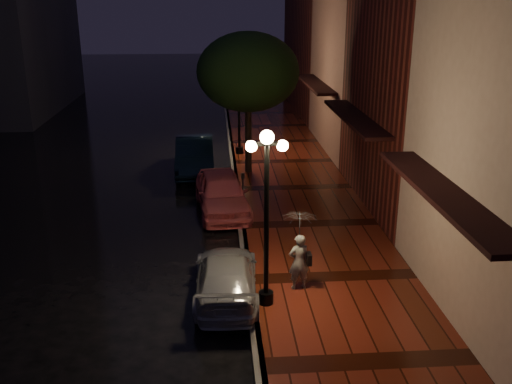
# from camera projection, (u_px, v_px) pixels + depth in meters

# --- Properties ---
(ground) EXTENTS (120.00, 120.00, 0.00)m
(ground) POSITION_uv_depth(u_px,v_px,m) (242.00, 230.00, 18.66)
(ground) COLOR black
(ground) RESTS_ON ground
(sidewalk) EXTENTS (4.50, 60.00, 0.15)m
(sidewalk) POSITION_uv_depth(u_px,v_px,m) (310.00, 226.00, 18.80)
(sidewalk) COLOR #44170C
(sidewalk) RESTS_ON ground
(curb) EXTENTS (0.25, 60.00, 0.15)m
(curb) POSITION_uv_depth(u_px,v_px,m) (242.00, 227.00, 18.64)
(curb) COLOR #595451
(curb) RESTS_ON ground
(storefront_mid) EXTENTS (5.00, 8.00, 11.00)m
(storefront_mid) POSITION_uv_depth(u_px,v_px,m) (444.00, 51.00, 19.24)
(storefront_mid) COLOR #511914
(storefront_mid) RESTS_ON ground
(storefront_far) EXTENTS (5.00, 8.00, 9.00)m
(storefront_far) POSITION_uv_depth(u_px,v_px,m) (377.00, 57.00, 27.11)
(storefront_far) COLOR #8C5951
(storefront_far) RESTS_ON ground
(storefront_extra) EXTENTS (5.00, 12.00, 10.00)m
(storefront_extra) POSITION_uv_depth(u_px,v_px,m) (335.00, 33.00, 36.37)
(storefront_extra) COLOR #511914
(storefront_extra) RESTS_ON ground
(streetlamp_near) EXTENTS (0.96, 0.36, 4.31)m
(streetlamp_near) POSITION_uv_depth(u_px,v_px,m) (267.00, 209.00, 13.13)
(streetlamp_near) COLOR black
(streetlamp_near) RESTS_ON sidewalk
(streetlamp_far) EXTENTS (0.96, 0.36, 4.31)m
(streetlamp_far) POSITION_uv_depth(u_px,v_px,m) (239.00, 102.00, 26.32)
(streetlamp_far) COLOR black
(streetlamp_far) RESTS_ON sidewalk
(street_tree) EXTENTS (4.16, 4.16, 5.80)m
(street_tree) POSITION_uv_depth(u_px,v_px,m) (248.00, 74.00, 22.97)
(street_tree) COLOR black
(street_tree) RESTS_ON sidewalk
(pink_car) EXTENTS (2.12, 4.37, 1.44)m
(pink_car) POSITION_uv_depth(u_px,v_px,m) (222.00, 193.00, 19.95)
(pink_car) COLOR #DC5A60
(pink_car) RESTS_ON ground
(navy_car) EXTENTS (1.69, 4.58, 1.50)m
(navy_car) POSITION_uv_depth(u_px,v_px,m) (195.00, 155.00, 24.53)
(navy_car) COLOR black
(navy_car) RESTS_ON ground
(silver_car) EXTENTS (1.68, 3.91, 1.12)m
(silver_car) POSITION_uv_depth(u_px,v_px,m) (226.00, 277.00, 14.33)
(silver_car) COLOR #94949B
(silver_car) RESTS_ON ground
(woman_with_umbrella) EXTENTS (0.86, 0.88, 2.08)m
(woman_with_umbrella) POSITION_uv_depth(u_px,v_px,m) (299.00, 239.00, 14.19)
(woman_with_umbrella) COLOR silver
(woman_with_umbrella) RESTS_ON sidewalk
(parking_meter) EXTENTS (0.12, 0.10, 1.20)m
(parking_meter) POSITION_uv_depth(u_px,v_px,m) (243.00, 186.00, 20.21)
(parking_meter) COLOR black
(parking_meter) RESTS_ON sidewalk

